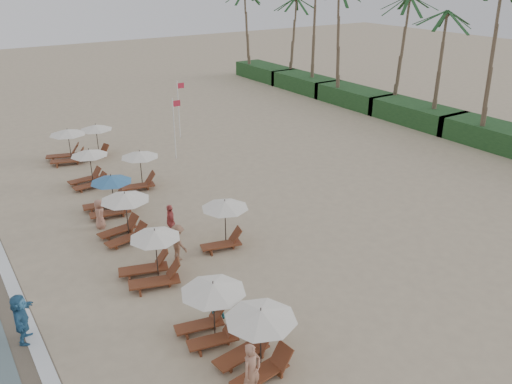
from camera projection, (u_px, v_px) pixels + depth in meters
ground at (330, 282)px, 21.81m from camera, size 160.00×160.00×0.00m
foam_line at (0, 255)px, 23.81m from camera, size 0.50×140.00×0.02m
shrub_hedge at (416, 114)px, 43.71m from camera, size 3.20×53.00×1.60m
lounger_station_0 at (255, 340)px, 16.71m from camera, size 2.70×2.39×2.22m
lounger_station_1 at (209, 308)px, 18.15m from camera, size 2.54×2.34×2.17m
lounger_station_2 at (150, 259)px, 21.57m from camera, size 2.67×2.53×2.28m
lounger_station_3 at (123, 216)px, 24.85m from camera, size 2.63×2.36×2.34m
lounger_station_4 at (108, 196)px, 27.60m from camera, size 2.71×2.30×2.07m
lounger_station_5 at (87, 168)px, 30.98m from camera, size 2.52×2.21×2.25m
lounger_station_6 at (66, 146)px, 34.86m from camera, size 2.85×2.63×2.24m
inland_station_0 at (223, 219)px, 24.10m from camera, size 2.66×2.24×2.22m
inland_station_1 at (138, 168)px, 30.53m from camera, size 2.84×2.24×2.22m
inland_station_2 at (95, 137)px, 35.69m from camera, size 2.63×2.24×2.22m
beachgoer_near at (252, 371)px, 15.69m from camera, size 0.78×0.60×1.90m
beachgoer_mid_a at (214, 299)px, 19.20m from camera, size 0.92×0.74×1.77m
beachgoer_mid_b at (178, 242)px, 23.21m from camera, size 0.85×1.21×1.71m
beachgoer_far_a at (170, 222)px, 24.98m from camera, size 0.65×1.13×1.80m
beachgoer_far_b at (99, 214)px, 26.06m from camera, size 0.72×0.88×1.55m
waterline_walker at (21, 318)px, 18.04m from camera, size 1.14×1.85×1.90m
flag_pole_near at (175, 125)px, 34.97m from camera, size 0.60×0.08×4.22m
flag_pole_far at (179, 107)px, 39.27m from camera, size 0.60×0.08×4.41m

